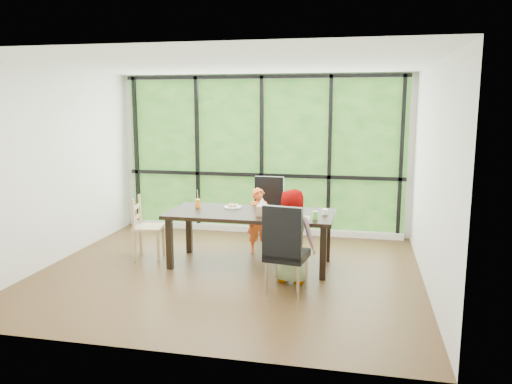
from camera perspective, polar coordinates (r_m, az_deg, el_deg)
ground at (r=6.80m, az=-3.09°, el=-9.01°), size 5.00×5.00×0.00m
back_wall at (r=8.67m, az=0.72°, el=4.27°), size 5.00×0.00×5.00m
foliage_backdrop at (r=8.65m, az=0.69°, el=4.26°), size 4.80×0.02×2.65m
window_mullions at (r=8.61m, az=0.64°, el=4.23°), size 4.80×0.06×2.65m
window_sill at (r=8.80m, az=0.57°, el=-4.25°), size 4.80×0.12×0.10m
dining_table at (r=6.97m, az=-0.64°, el=-5.31°), size 2.28×1.04×0.75m
chair_window_leather at (r=7.83m, az=1.23°, el=-2.35°), size 0.46×0.46×1.08m
chair_interior_leather at (r=5.93m, az=3.52°, el=-6.41°), size 0.52×0.52×1.08m
chair_end_beech at (r=7.45m, az=-12.04°, el=-3.93°), size 0.47×0.49×0.90m
child_toddler at (r=7.50m, az=0.35°, el=-3.28°), size 0.42×0.34×0.98m
child_older at (r=6.27m, az=4.23°, el=-5.02°), size 0.64×0.48×1.18m
placemat at (r=6.55m, az=4.31°, el=-2.93°), size 0.41×0.30×0.01m
plate_far at (r=7.18m, az=-2.66°, el=-1.72°), size 0.24×0.24×0.02m
plate_near at (r=6.55m, az=3.89°, el=-2.88°), size 0.24×0.24×0.02m
orange_cup at (r=7.24m, az=-6.60°, el=-1.26°), size 0.07×0.07×0.12m
green_cup at (r=6.46m, az=6.70°, el=-2.66°), size 0.07×0.07×0.11m
white_mug at (r=6.78m, az=7.81°, el=-2.24°), size 0.07×0.07×0.08m
tissue_box at (r=6.67m, az=0.72°, el=-2.12°), size 0.15×0.15×0.13m
crepe_rolls_far at (r=7.17m, az=-2.66°, el=-1.52°), size 0.15×0.12×0.04m
crepe_rolls_near at (r=6.54m, az=3.89°, el=-2.66°), size 0.05×0.12×0.04m
straw_white at (r=7.22m, az=-6.62°, el=-0.50°), size 0.01×0.04×0.20m
straw_pink at (r=6.44m, az=6.72°, el=-1.84°), size 0.01×0.04×0.20m
tissue at (r=6.64m, az=0.72°, el=-1.11°), size 0.12×0.12×0.11m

